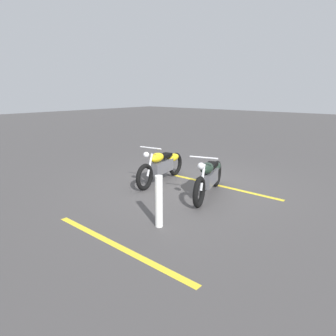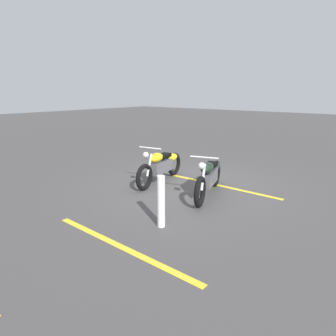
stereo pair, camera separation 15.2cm
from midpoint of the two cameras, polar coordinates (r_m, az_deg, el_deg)
ground_plane at (r=7.76m, az=3.29°, el=-3.46°), size 60.00×60.00×0.00m
motorcycle_bright_foreground at (r=8.01m, az=-1.81°, el=0.58°), size 2.22×0.71×1.04m
motorcycle_dark_foreground at (r=7.05m, az=7.33°, el=-1.49°), size 2.16×0.87×1.04m
bollard_post at (r=5.34m, az=-2.16°, el=-6.46°), size 0.14×0.14×0.96m
parking_stripe_near at (r=7.86m, az=9.69°, el=-3.40°), size 0.16×3.20×0.01m
parking_stripe_mid at (r=4.96m, az=-10.05°, el=-14.54°), size 0.16×3.20×0.01m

